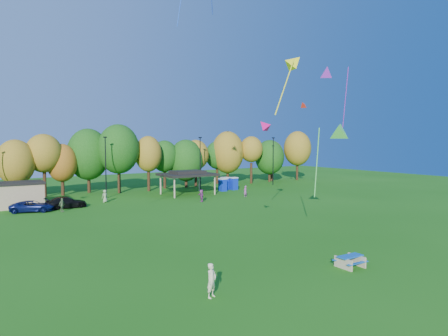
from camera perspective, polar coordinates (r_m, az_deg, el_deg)
ground at (r=25.60m, az=6.11°, el=-15.57°), size 160.00×160.00×0.00m
tree_line at (r=65.82m, az=-20.45°, el=1.44°), size 93.57×10.55×11.15m
lamp_posts at (r=61.29m, az=-16.55°, el=0.41°), size 64.50×0.25×9.09m
utility_building at (r=57.36m, az=-27.50°, el=-3.39°), size 6.30×4.30×3.25m
pavilion at (r=63.14m, az=-5.23°, el=-0.87°), size 8.20×6.20×3.77m
porta_potties at (r=68.35m, az=0.45°, el=-2.27°), size 3.75×2.49×2.18m
picnic_table at (r=28.89m, az=17.57°, el=-12.48°), size 1.88×1.57×0.80m
kite_flyer at (r=22.55m, az=-1.79°, el=-15.76°), size 0.82×0.70×1.89m
car_c at (r=53.05m, az=-25.72°, el=-4.95°), size 5.35×3.65×1.36m
car_d at (r=54.23m, az=-21.62°, el=-4.60°), size 5.08×2.31×1.44m
far_person_0 at (r=55.66m, az=-3.24°, el=-3.95°), size 0.75×1.67×1.74m
far_person_2 at (r=60.34m, az=3.05°, el=-3.35°), size 0.70×0.53×1.70m
far_person_3 at (r=51.53m, az=-22.15°, el=-4.92°), size 1.02×0.92×1.67m
far_person_4 at (r=57.33m, az=-16.65°, el=-3.87°), size 1.00×0.82×1.76m
kite_1 at (r=60.29m, az=11.23°, el=8.91°), size 1.73×1.55×1.43m
kite_5 at (r=54.32m, az=14.48°, el=13.19°), size 3.76×4.44×8.51m
kite_7 at (r=35.66m, az=10.07°, el=14.65°), size 3.45×1.86×5.58m
kite_9 at (r=29.62m, az=5.70°, el=6.12°), size 1.27×1.41×1.15m
kite_11 at (r=39.77m, az=16.16°, el=5.34°), size 4.38×3.53×7.77m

